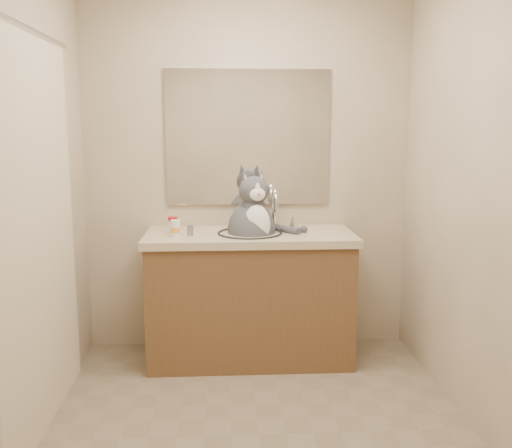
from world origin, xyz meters
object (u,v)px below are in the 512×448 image
(cat, at_px, (253,227))
(pill_bottle_redcap, at_px, (173,225))
(grey_canister, at_px, (190,230))
(pill_bottle_orange, at_px, (175,229))

(cat, distance_m, pill_bottle_redcap, 0.51)
(cat, height_order, pill_bottle_redcap, cat)
(pill_bottle_redcap, relative_size, grey_canister, 1.69)
(pill_bottle_redcap, height_order, pill_bottle_orange, pill_bottle_redcap)
(cat, relative_size, grey_canister, 10.07)
(pill_bottle_orange, bearing_deg, grey_canister, 19.74)
(pill_bottle_redcap, bearing_deg, grey_canister, -37.28)
(pill_bottle_orange, xyz_separation_m, grey_canister, (0.09, 0.03, -0.02))
(cat, bearing_deg, grey_canister, 174.11)
(cat, bearing_deg, pill_bottle_orange, 176.17)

